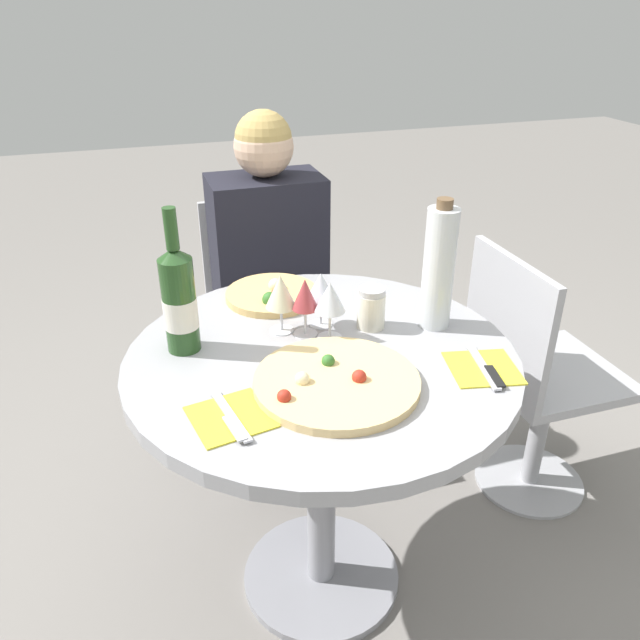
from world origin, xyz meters
name	(u,v)px	position (x,y,z in m)	size (l,w,h in m)	color
ground_plane	(321,577)	(0.00, 0.00, 0.00)	(12.00, 12.00, 0.00)	gray
dining_table	(321,404)	(0.00, 0.00, 0.62)	(0.92, 0.92, 0.77)	gray
chair_behind_diner	(267,319)	(0.05, 0.83, 0.43)	(0.41, 0.41, 0.86)	#ADADB2
seated_diner	(276,310)	(0.05, 0.69, 0.54)	(0.37, 0.47, 1.19)	black
chair_empty_side	(532,382)	(0.75, 0.16, 0.43)	(0.41, 0.41, 0.86)	#ADADB2
pizza_large	(336,382)	(-0.01, -0.14, 0.78)	(0.36, 0.36, 0.04)	#E5C17F
pizza_small_far	(273,295)	(-0.04, 0.32, 0.78)	(0.26, 0.26, 0.05)	#DBB26B
wine_bottle	(179,300)	(-0.30, 0.12, 0.89)	(0.08, 0.08, 0.35)	#23471E
tall_carafe	(439,268)	(0.31, 0.05, 0.92)	(0.08, 0.08, 0.33)	silver
sugar_shaker	(371,308)	(0.16, 0.09, 0.82)	(0.07, 0.07, 0.11)	silver
wine_glass_back_left	(281,292)	(-0.06, 0.13, 0.87)	(0.08, 0.08, 0.15)	silver
wine_glass_back_right	(321,287)	(0.04, 0.13, 0.87)	(0.07, 0.07, 0.14)	silver
wine_glass_center	(305,296)	(-0.01, 0.10, 0.87)	(0.06, 0.06, 0.15)	silver
wine_glass_front_right	(330,298)	(0.04, 0.06, 0.87)	(0.08, 0.08, 0.15)	silver
place_setting_left	(231,417)	(-0.25, -0.19, 0.77)	(0.17, 0.19, 0.01)	yellow
place_setting_right	(484,368)	(0.32, -0.18, 0.77)	(0.18, 0.19, 0.01)	yellow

